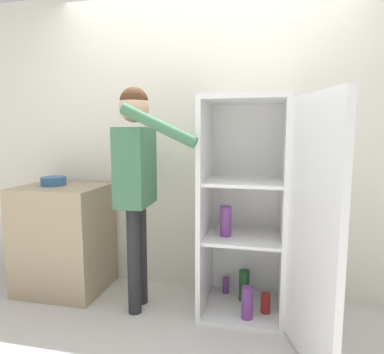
% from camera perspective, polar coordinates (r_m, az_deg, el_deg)
% --- Properties ---
extents(ground_plane, '(12.00, 12.00, 0.00)m').
position_cam_1_polar(ground_plane, '(2.40, -2.83, -27.26)').
color(ground_plane, beige).
extents(wall_back, '(7.00, 0.06, 2.55)m').
position_cam_1_polar(wall_back, '(2.93, 2.22, 5.63)').
color(wall_back, silver).
rests_on(wall_back, ground_plane).
extents(refrigerator, '(0.86, 1.17, 1.62)m').
position_cam_1_polar(refrigerator, '(2.52, 10.74, -5.89)').
color(refrigerator, white).
rests_on(refrigerator, ground_plane).
extents(person, '(0.64, 0.51, 1.70)m').
position_cam_1_polar(person, '(2.59, -9.22, 1.47)').
color(person, '#262628').
rests_on(person, ground_plane).
extents(counter, '(0.71, 0.57, 0.92)m').
position_cam_1_polar(counter, '(3.20, -20.59, -9.54)').
color(counter, tan).
rests_on(counter, ground_plane).
extents(bowl, '(0.21, 0.21, 0.07)m').
position_cam_1_polar(bowl, '(3.16, -22.09, -0.64)').
color(bowl, '#335B8E').
rests_on(bowl, counter).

